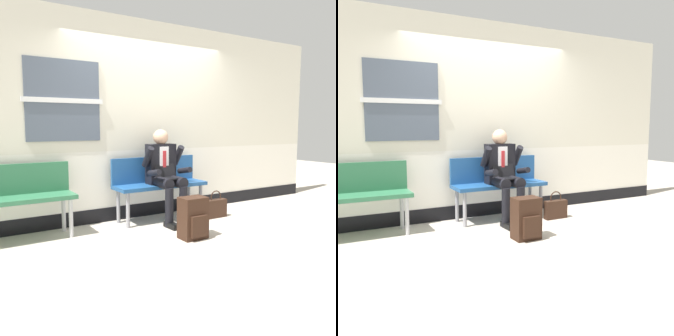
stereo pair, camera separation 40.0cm
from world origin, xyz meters
TOP-DOWN VIEW (x-y plane):
  - ground_plane at (0.00, 0.00)m, footprint 18.00×18.00m
  - station_wall at (-0.01, 0.64)m, footprint 6.49×0.16m
  - bench_with_person at (0.01, 0.36)m, footprint 1.33×0.42m
  - bench_empty at (-1.89, 0.36)m, footprint 1.32×0.42m
  - person_seated at (0.01, 0.16)m, footprint 0.57×0.70m
  - backpack at (-0.11, -0.66)m, footprint 0.31×0.26m
  - handbag at (0.73, -0.04)m, footprint 0.34×0.10m

SIDE VIEW (x-z plane):
  - ground_plane at x=0.00m, z-range 0.00..0.00m
  - handbag at x=0.73m, z-range -0.06..0.34m
  - backpack at x=-0.11m, z-range 0.00..0.49m
  - bench_with_person at x=0.01m, z-range 0.11..0.98m
  - bench_empty at x=-1.89m, z-range 0.10..0.98m
  - person_seated at x=0.01m, z-range 0.05..1.31m
  - station_wall at x=-0.01m, z-range -0.01..2.77m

